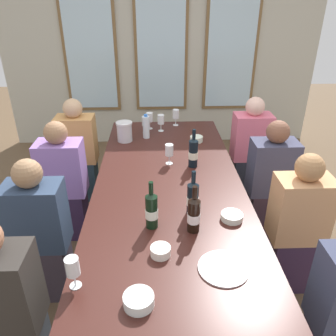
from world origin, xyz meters
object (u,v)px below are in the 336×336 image
(wine_glass_2, at_px, (149,118))
(seated_person_3, at_px, (250,151))
(tasting_bowl_3, at_px, (139,300))
(seated_person_4, at_px, (64,185))
(seated_person_5, at_px, (270,184))
(wine_glass_5, at_px, (161,120))
(white_plate_0, at_px, (223,268))
(wine_bottle_2, at_px, (193,198))
(dining_table, at_px, (169,188))
(wine_glass_3, at_px, (169,150))
(wine_bottle_3, at_px, (152,210))
(seated_person_2, at_px, (79,154))
(seated_person_6, at_px, (41,236))
(wine_glass_0, at_px, (73,267))
(seated_person_0, at_px, (5,312))
(seated_person_7, at_px, (296,228))
(wine_glass_1, at_px, (176,114))
(wine_bottle_0, at_px, (194,214))
(tasting_bowl_1, at_px, (232,217))
(metal_pitcher, at_px, (124,131))
(water_bottle, at_px, (146,127))
(wine_glass_4, at_px, (145,122))
(tasting_bowl_2, at_px, (161,251))
(wine_bottle_1, at_px, (193,152))
(tasting_bowl_0, at_px, (196,139))

(wine_glass_2, height_order, seated_person_3, seated_person_3)
(tasting_bowl_3, height_order, seated_person_4, seated_person_4)
(seated_person_5, bearing_deg, wine_glass_5, 140.80)
(white_plate_0, bearing_deg, wine_bottle_2, 102.23)
(dining_table, distance_m, wine_glass_3, 0.36)
(wine_bottle_3, height_order, seated_person_2, seated_person_2)
(wine_glass_2, bearing_deg, seated_person_6, -116.88)
(wine_glass_0, height_order, seated_person_0, seated_person_0)
(wine_glass_2, distance_m, wine_glass_5, 0.14)
(wine_bottle_3, bearing_deg, wine_glass_0, -129.07)
(wine_glass_2, height_order, seated_person_7, seated_person_7)
(wine_bottle_2, bearing_deg, seated_person_5, 42.73)
(white_plate_0, height_order, wine_glass_1, wine_glass_1)
(dining_table, relative_size, wine_bottle_0, 8.71)
(wine_glass_2, bearing_deg, white_plate_0, -78.88)
(tasting_bowl_1, height_order, seated_person_7, seated_person_7)
(metal_pitcher, height_order, wine_bottle_2, wine_bottle_2)
(water_bottle, bearing_deg, seated_person_2, 171.42)
(tasting_bowl_3, xyz_separation_m, seated_person_6, (-0.72, 0.79, -0.24))
(white_plate_0, bearing_deg, seated_person_7, 42.09)
(dining_table, bearing_deg, wine_glass_4, 100.93)
(seated_person_3, relative_size, seated_person_7, 1.00)
(wine_bottle_3, relative_size, tasting_bowl_2, 2.77)
(wine_glass_4, xyz_separation_m, seated_person_2, (-0.70, -0.02, -0.34))
(wine_glass_0, relative_size, seated_person_7, 0.16)
(seated_person_2, bearing_deg, wine_glass_3, -36.80)
(tasting_bowl_2, distance_m, tasting_bowl_3, 0.34)
(tasting_bowl_1, relative_size, seated_person_3, 0.13)
(dining_table, distance_m, seated_person_2, 1.35)
(white_plate_0, height_order, wine_bottle_1, wine_bottle_1)
(wine_glass_5, bearing_deg, seated_person_3, -4.68)
(wine_bottle_0, xyz_separation_m, wine_glass_5, (-0.16, 1.65, 0.00))
(wine_bottle_3, distance_m, wine_glass_3, 0.86)
(wine_bottle_1, bearing_deg, seated_person_5, 3.74)
(tasting_bowl_2, height_order, wine_glass_3, wine_glass_3)
(wine_glass_5, relative_size, seated_person_3, 0.16)
(tasting_bowl_0, distance_m, wine_glass_1, 0.50)
(wine_bottle_1, distance_m, wine_glass_5, 0.85)
(wine_glass_2, height_order, seated_person_0, seated_person_0)
(wine_bottle_1, xyz_separation_m, seated_person_5, (0.69, 0.05, -0.34))
(tasting_bowl_3, bearing_deg, wine_bottle_0, 60.11)
(wine_glass_3, bearing_deg, wine_glass_4, 106.74)
(tasting_bowl_0, bearing_deg, wine_glass_1, 111.00)
(wine_glass_0, bearing_deg, wine_bottle_3, 50.93)
(dining_table, relative_size, seated_person_3, 2.41)
(tasting_bowl_3, distance_m, water_bottle, 2.01)
(seated_person_4, height_order, seated_person_7, same)
(wine_glass_1, distance_m, seated_person_4, 1.39)
(white_plate_0, xyz_separation_m, wine_bottle_3, (-0.37, 0.37, 0.11))
(tasting_bowl_3, xyz_separation_m, wine_glass_4, (-0.01, 2.14, 0.09))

